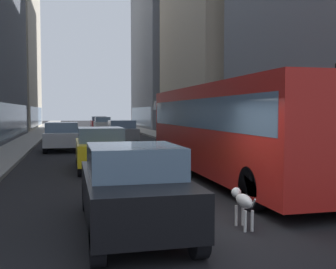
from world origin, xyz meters
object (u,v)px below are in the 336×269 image
Objects in this scene: car_red_coupe at (99,123)px; dalmatian_dog at (243,201)px; car_silver_sedan at (62,136)px; transit_bus at (230,125)px; car_yellow_taxi at (100,148)px; car_white_van at (102,124)px; car_black_suv at (132,187)px; car_grey_wagon at (121,131)px.

dalmatian_dog is (-0.32, -45.35, -0.31)m from car_red_coupe.
car_silver_sedan reaches higher than dalmatian_dog.
car_yellow_taxi is at bearing 139.97° from transit_bus.
car_white_van is 39.28m from dalmatian_dog.
car_black_suv is at bearing -128.23° from transit_bus.
car_white_van and car_grey_wagon have the same top height.
car_grey_wagon is 21.63m from dalmatian_dog.
transit_bus reaches higher than car_black_suv.
car_black_suv is 16.45m from car_silver_sedan.
car_yellow_taxi is 13.11m from car_grey_wagon.
transit_bus is at bearing -63.62° from car_silver_sedan.
car_white_van is 39.05m from car_black_suv.
car_red_coupe is at bearing 92.29° from transit_bus.
car_yellow_taxi is 4.60× the size of dalmatian_dog.
car_grey_wagon and car_silver_sedan have the same top height.
car_grey_wagon is (-1.60, 16.25, -0.95)m from transit_bus.
car_black_suv is 1.08× the size of car_silver_sedan.
car_white_van and car_black_suv have the same top height.
transit_bus is at bearing -84.38° from car_grey_wagon.
car_yellow_taxi is 8.99m from dalmatian_dog.
car_white_van is 6.08m from car_red_coupe.
car_black_suv is (-4.00, -5.08, -0.96)m from transit_bus.
car_silver_sedan is at bearing 102.46° from dalmatian_dog.
transit_bus reaches higher than car_silver_sedan.
transit_bus is at bearing -40.03° from car_yellow_taxi.
car_silver_sedan is (-1.60, 7.93, -0.00)m from car_yellow_taxi.
car_black_suv is at bearing -93.05° from car_red_coupe.
car_yellow_taxi and car_silver_sedan have the same top height.
transit_bus is 5.84m from dalmatian_dog.
car_white_van is 1.00× the size of car_silver_sedan.
car_black_suv is 45.12m from car_red_coupe.
transit_bus is 40.02m from car_red_coupe.
car_silver_sedan is at bearing 101.41° from car_yellow_taxi.
car_red_coupe is at bearing 82.06° from car_silver_sedan.
car_grey_wagon is (2.40, 12.89, 0.00)m from car_yellow_taxi.
car_grey_wagon is 6.37m from car_silver_sedan.
car_black_suv and car_grey_wagon have the same top height.
car_black_suv is at bearing 171.87° from dalmatian_dog.
car_yellow_taxi is at bearing -93.75° from car_red_coupe.
car_yellow_taxi is 0.94× the size of car_grey_wagon.
car_silver_sedan is at bearing -128.89° from car_grey_wagon.
car_grey_wagon is at bearing 89.16° from dalmatian_dog.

